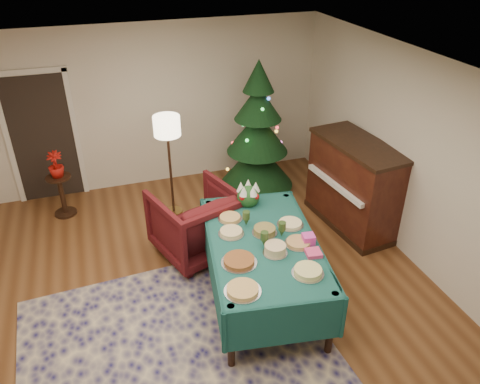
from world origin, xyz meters
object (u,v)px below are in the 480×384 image
object	(u,v)px
floor_lamp	(167,132)
potted_plant	(56,170)
gift_box	(308,239)
buffet_table	(263,253)
armchair	(196,219)
christmas_tree	(257,135)
piano	(354,186)
side_table	(62,196)

from	to	relation	value
floor_lamp	potted_plant	bearing A→B (deg)	163.50
gift_box	buffet_table	bearing A→B (deg)	158.01
armchair	christmas_tree	distance (m)	2.01
buffet_table	gift_box	bearing A→B (deg)	-21.99
armchair	piano	xyz separation A→B (m)	(2.36, -0.05, 0.13)
gift_box	armchair	xyz separation A→B (m)	(-1.00, 1.33, -0.36)
potted_plant	christmas_tree	bearing A→B (deg)	-3.73
armchair	piano	distance (m)	2.36
gift_box	potted_plant	world-z (taller)	gift_box
gift_box	potted_plant	distance (m)	4.00
armchair	piano	bearing A→B (deg)	160.61
floor_lamp	side_table	size ratio (longest dim) A/B	2.41
gift_box	floor_lamp	distance (m)	2.72
gift_box	armchair	world-z (taller)	armchair
gift_box	side_table	world-z (taller)	gift_box
christmas_tree	piano	size ratio (longest dim) A/B	1.38
armchair	side_table	xyz separation A→B (m)	(-1.74, 1.58, -0.20)
buffet_table	potted_plant	size ratio (longest dim) A/B	5.69
gift_box	piano	bearing A→B (deg)	43.18
gift_box	armchair	distance (m)	1.70
gift_box	floor_lamp	world-z (taller)	floor_lamp
gift_box	christmas_tree	bearing A→B (deg)	81.98
piano	armchair	bearing A→B (deg)	178.74
side_table	potted_plant	size ratio (longest dim) A/B	1.65
buffet_table	piano	xyz separation A→B (m)	(1.84, 1.09, -0.01)
side_table	potted_plant	distance (m)	0.45
gift_box	potted_plant	bearing A→B (deg)	133.22
christmas_tree	side_table	bearing A→B (deg)	176.27
floor_lamp	potted_plant	size ratio (longest dim) A/B	3.97
buffet_table	piano	distance (m)	2.13
armchair	christmas_tree	bearing A→B (deg)	-153.08
potted_plant	piano	world-z (taller)	piano
buffet_table	side_table	world-z (taller)	buffet_table
side_table	christmas_tree	bearing A→B (deg)	-3.73
armchair	floor_lamp	size ratio (longest dim) A/B	0.65
side_table	potted_plant	world-z (taller)	potted_plant
piano	potted_plant	bearing A→B (deg)	158.24
floor_lamp	piano	size ratio (longest dim) A/B	1.00
side_table	piano	size ratio (longest dim) A/B	0.41
armchair	floor_lamp	xyz separation A→B (m)	(-0.12, 1.10, 0.84)
floor_lamp	piano	bearing A→B (deg)	-25.02
buffet_table	floor_lamp	xyz separation A→B (m)	(-0.64, 2.24, 0.70)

